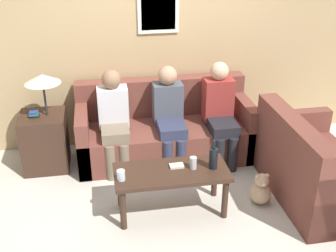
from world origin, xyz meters
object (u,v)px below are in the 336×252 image
(person_middle, at_px, (169,112))
(drinking_glass, at_px, (121,175))
(wine_bottle, at_px, (213,158))
(teddy_bear, at_px, (261,190))
(coffee_table, at_px, (172,177))
(couch_main, at_px, (164,131))
(couch_side, at_px, (313,170))
(person_right, at_px, (220,110))
(person_left, at_px, (114,117))

(person_middle, bearing_deg, drinking_glass, -120.73)
(wine_bottle, bearing_deg, teddy_bear, -0.24)
(coffee_table, relative_size, teddy_bear, 3.22)
(person_middle, bearing_deg, coffee_table, -98.90)
(couch_main, relative_size, coffee_table, 1.89)
(couch_side, height_order, person_right, person_right)
(couch_side, distance_m, teddy_bear, 0.58)
(person_left, bearing_deg, person_middle, 1.74)
(wine_bottle, xyz_separation_m, person_right, (0.34, 0.96, 0.05))
(drinking_glass, distance_m, person_middle, 1.25)
(person_middle, relative_size, teddy_bear, 3.34)
(couch_side, height_order, wine_bottle, couch_side)
(couch_side, xyz_separation_m, person_right, (-0.73, 0.93, 0.32))
(person_left, xyz_separation_m, teddy_bear, (1.39, -1.00, -0.47))
(couch_main, distance_m, person_middle, 0.34)
(coffee_table, distance_m, person_middle, 1.03)
(wine_bottle, height_order, person_right, person_right)
(drinking_glass, relative_size, person_left, 0.09)
(couch_main, height_order, coffee_table, couch_main)
(couch_side, xyz_separation_m, drinking_glass, (-1.95, -0.09, 0.21))
(wine_bottle, height_order, person_left, person_left)
(teddy_bear, bearing_deg, person_middle, 126.66)
(wine_bottle, distance_m, person_left, 1.33)
(coffee_table, bearing_deg, couch_side, 0.43)
(couch_side, bearing_deg, couch_main, 49.93)
(couch_side, relative_size, coffee_table, 1.29)
(person_right, distance_m, teddy_bear, 1.09)
(teddy_bear, bearing_deg, wine_bottle, 179.76)
(couch_side, height_order, person_middle, person_middle)
(couch_side, distance_m, coffee_table, 1.47)
(couch_main, relative_size, couch_side, 1.46)
(person_left, relative_size, person_middle, 1.00)
(coffee_table, distance_m, person_left, 1.11)
(teddy_bear, bearing_deg, person_right, 100.12)
(person_middle, bearing_deg, wine_bottle, -76.59)
(person_right, height_order, teddy_bear, person_right)
(drinking_glass, relative_size, teddy_bear, 0.29)
(person_right, bearing_deg, coffee_table, -128.26)
(person_middle, height_order, teddy_bear, person_middle)
(wine_bottle, distance_m, drinking_glass, 0.88)
(couch_side, xyz_separation_m, teddy_bear, (-0.56, -0.03, -0.16))
(couch_main, bearing_deg, teddy_bear, -55.81)
(person_right, bearing_deg, drinking_glass, -140.27)
(couch_main, distance_m, teddy_bear, 1.42)
(coffee_table, xyz_separation_m, person_left, (-0.48, 0.98, 0.23))
(person_right, bearing_deg, couch_main, 161.88)
(coffee_table, height_order, wine_bottle, wine_bottle)
(coffee_table, xyz_separation_m, drinking_glass, (-0.48, -0.08, 0.12))
(couch_side, relative_size, drinking_glass, 14.28)
(couch_main, height_order, person_middle, person_middle)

